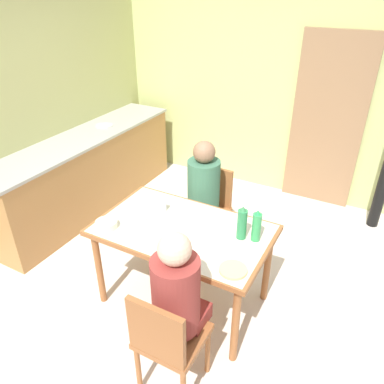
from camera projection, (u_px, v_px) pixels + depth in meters
The scene contains 20 objects.
ground_plane at pixel (173, 287), 3.40m from camera, with size 5.94×5.94×0.00m, color beige.
wall_back at pixel (268, 89), 4.51m from camera, with size 4.10×0.10×2.57m, color #B2BC73.
wall_left at pixel (42, 102), 4.01m from camera, with size 0.10×3.43×2.57m, color #B7BB76.
door_wooden at pixel (327, 123), 4.27m from camera, with size 0.80×0.05×2.00m, color #8D6949.
kitchen_counter at pixel (87, 172), 4.42m from camera, with size 0.61×2.63×0.91m.
dining_table at pixel (183, 237), 2.94m from camera, with size 1.36×0.83×0.75m.
chair_near_diner at pixel (167, 339), 2.31m from camera, with size 0.40×0.40×0.87m.
chair_far_diner at pixel (209, 206), 3.67m from camera, with size 0.40×0.40×0.87m.
person_near_diner at pixel (177, 292), 2.27m from camera, with size 0.30×0.37×0.77m.
person_far_diner at pixel (203, 186), 3.43m from camera, with size 0.30×0.37×0.77m.
water_bottle_green_near at pixel (242, 223), 2.73m from camera, with size 0.07×0.07×0.27m.
water_bottle_green_far at pixel (257, 226), 2.71m from camera, with size 0.07×0.07×0.26m.
serving_bowl_center at pixel (106, 224), 2.90m from camera, with size 0.17×0.17×0.06m, color beige.
dinner_plate_near_left at pixel (136, 216), 3.04m from camera, with size 0.20×0.20×0.01m, color white.
dinner_plate_near_right at pixel (203, 229), 2.89m from camera, with size 0.20×0.20×0.01m, color white.
drinking_glass_by_near_diner at pixel (171, 245), 2.65m from camera, with size 0.06×0.06×0.09m, color silver.
drinking_glass_by_far_diner at pixel (163, 205), 3.10m from camera, with size 0.06×0.06×0.10m, color silver.
bread_plate_sliced at pixel (233, 270), 2.47m from camera, with size 0.19×0.19×0.02m, color #DBB77A.
cutlery_knife_near at pixel (235, 224), 2.94m from camera, with size 0.15×0.02×0.00m, color silver.
cutlery_fork_near at pixel (241, 250), 2.66m from camera, with size 0.15×0.02×0.00m, color silver.
Camera 1 is at (1.35, -2.14, 2.44)m, focal length 34.92 mm.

